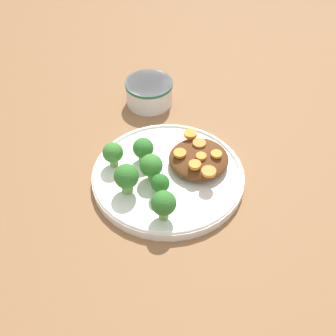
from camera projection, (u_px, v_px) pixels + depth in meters
name	position (u px, v px, depth m)	size (l,w,h in m)	color
ground_plane	(168.00, 180.00, 0.87)	(4.00, 4.00, 0.00)	#8C603D
plate	(168.00, 176.00, 0.86)	(0.28, 0.28, 0.02)	white
dip_bowl	(149.00, 91.00, 1.01)	(0.10, 0.10, 0.05)	silver
stew_mound	(199.00, 159.00, 0.86)	(0.11, 0.11, 0.03)	#5B3319
broccoli_floret_0	(151.00, 166.00, 0.83)	(0.04, 0.04, 0.05)	#759E51
broccoli_floret_1	(126.00, 177.00, 0.80)	(0.04, 0.04, 0.06)	#759E51
broccoli_floret_2	(113.00, 153.00, 0.85)	(0.04, 0.04, 0.05)	#7FA85B
broccoli_floret_3	(164.00, 204.00, 0.76)	(0.04, 0.04, 0.06)	#759E51
broccoli_floret_4	(143.00, 149.00, 0.86)	(0.04, 0.04, 0.05)	#7FA85B
broccoli_floret_5	(160.00, 184.00, 0.80)	(0.03, 0.03, 0.04)	#759E51
carrot_slice_0	(180.00, 153.00, 0.85)	(0.02, 0.02, 0.01)	orange
carrot_slice_1	(189.00, 133.00, 0.89)	(0.03, 0.03, 0.01)	orange
carrot_slice_2	(216.00, 154.00, 0.85)	(0.02, 0.02, 0.01)	orange
carrot_slice_3	(195.00, 165.00, 0.83)	(0.02, 0.02, 0.01)	orange
carrot_slice_4	(201.00, 156.00, 0.84)	(0.02, 0.02, 0.01)	orange
carrot_slice_5	(199.00, 143.00, 0.87)	(0.02, 0.02, 0.00)	orange
carrot_slice_6	(209.00, 172.00, 0.82)	(0.03, 0.03, 0.01)	orange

